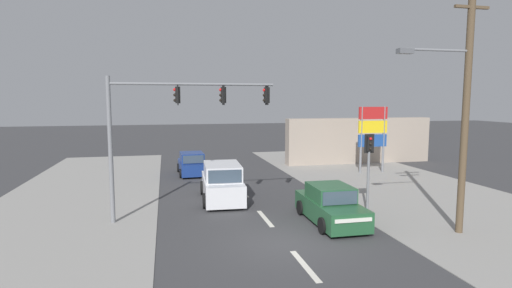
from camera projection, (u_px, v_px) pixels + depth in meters
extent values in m
plane|color=#3A3A3D|center=(286.00, 243.00, 14.15)|extent=(140.00, 140.00, 0.00)
cube|color=silver|center=(305.00, 266.00, 12.21)|extent=(0.20, 2.40, 0.01)
cube|color=silver|center=(265.00, 218.00, 17.06)|extent=(0.20, 2.40, 0.01)
cube|color=silver|center=(243.00, 192.00, 21.90)|extent=(0.20, 2.40, 0.01)
cube|color=gray|center=(463.00, 212.00, 18.07)|extent=(10.00, 44.00, 0.02)
cube|color=gray|center=(56.00, 225.00, 16.15)|extent=(8.00, 40.00, 0.02)
cylinder|color=brown|center=(466.00, 109.00, 14.71)|extent=(0.26, 0.26, 9.47)
cube|color=brown|center=(472.00, 7.00, 14.31)|extent=(1.40, 0.12, 0.10)
cylinder|color=slate|center=(438.00, 50.00, 14.20)|extent=(2.60, 0.10, 0.09)
cube|color=#595B60|center=(405.00, 51.00, 13.93)|extent=(0.56, 0.28, 0.18)
cylinder|color=slate|center=(111.00, 151.00, 16.10)|extent=(0.18, 0.18, 6.00)
cylinder|color=slate|center=(194.00, 84.00, 16.58)|extent=(6.80, 0.16, 0.11)
cube|color=black|center=(178.00, 95.00, 16.47)|extent=(0.20, 0.26, 0.68)
cube|color=black|center=(178.00, 95.00, 16.47)|extent=(0.04, 0.44, 0.84)
sphere|color=red|center=(175.00, 90.00, 16.42)|extent=(0.13, 0.13, 0.13)
sphere|color=black|center=(175.00, 95.00, 16.45)|extent=(0.13, 0.13, 0.13)
sphere|color=black|center=(175.00, 100.00, 16.47)|extent=(0.13, 0.13, 0.13)
cube|color=black|center=(223.00, 95.00, 16.91)|extent=(0.20, 0.26, 0.68)
cube|color=black|center=(223.00, 95.00, 16.91)|extent=(0.04, 0.44, 0.84)
sphere|color=red|center=(221.00, 90.00, 16.85)|extent=(0.13, 0.13, 0.13)
sphere|color=black|center=(221.00, 95.00, 16.88)|extent=(0.13, 0.13, 0.13)
sphere|color=black|center=(221.00, 100.00, 16.90)|extent=(0.13, 0.13, 0.13)
cube|color=black|center=(267.00, 95.00, 17.34)|extent=(0.20, 0.26, 0.68)
cube|color=black|center=(267.00, 95.00, 17.34)|extent=(0.04, 0.44, 0.84)
sphere|color=red|center=(264.00, 90.00, 17.29)|extent=(0.13, 0.13, 0.13)
sphere|color=black|center=(264.00, 95.00, 17.31)|extent=(0.13, 0.13, 0.13)
sphere|color=black|center=(264.00, 100.00, 17.34)|extent=(0.13, 0.13, 0.13)
cylinder|color=slate|center=(368.00, 182.00, 17.72)|extent=(0.12, 0.12, 2.80)
cube|color=black|center=(369.00, 143.00, 17.53)|extent=(0.27, 0.21, 0.68)
cube|color=black|center=(369.00, 143.00, 17.53)|extent=(0.44, 0.06, 0.84)
sphere|color=red|center=(371.00, 139.00, 17.39)|extent=(0.13, 0.13, 0.13)
sphere|color=black|center=(371.00, 144.00, 17.41)|extent=(0.13, 0.13, 0.13)
sphere|color=black|center=(370.00, 149.00, 17.43)|extent=(0.13, 0.13, 0.13)
cylinder|color=slate|center=(361.00, 140.00, 27.30)|extent=(0.16, 0.16, 4.60)
cylinder|color=slate|center=(383.00, 140.00, 27.68)|extent=(0.16, 0.16, 4.60)
cube|color=red|center=(373.00, 113.00, 27.28)|extent=(2.10, 0.14, 0.84)
cube|color=yellow|center=(373.00, 127.00, 27.39)|extent=(2.10, 0.14, 0.84)
cube|color=#1E4793|center=(372.00, 141.00, 27.50)|extent=(2.10, 0.14, 0.84)
cube|color=#A39384|center=(359.00, 141.00, 31.88)|extent=(12.00, 1.00, 3.60)
cube|color=silver|center=(222.00, 188.00, 20.12)|extent=(2.06, 4.58, 1.00)
cube|color=silver|center=(222.00, 171.00, 19.82)|extent=(1.85, 2.78, 0.76)
cube|color=#384756|center=(220.00, 167.00, 21.16)|extent=(1.58, 0.14, 0.65)
cube|color=#384756|center=(225.00, 176.00, 18.48)|extent=(1.55, 0.14, 0.61)
cube|color=white|center=(218.00, 175.00, 22.31)|extent=(1.56, 0.12, 0.14)
cylinder|color=black|center=(203.00, 188.00, 21.35)|extent=(0.25, 0.73, 0.72)
cylinder|color=black|center=(237.00, 187.00, 21.67)|extent=(0.25, 0.73, 0.72)
cylinder|color=black|center=(205.00, 201.00, 18.62)|extent=(0.25, 0.73, 0.72)
cylinder|color=black|center=(244.00, 199.00, 18.94)|extent=(0.25, 0.73, 0.72)
cube|color=navy|center=(192.00, 167.00, 27.11)|extent=(1.73, 3.65, 0.76)
cube|color=navy|center=(192.00, 157.00, 26.74)|extent=(1.55, 1.95, 0.64)
cube|color=#384756|center=(190.00, 155.00, 27.67)|extent=(1.36, 0.11, 0.54)
cube|color=#384756|center=(193.00, 159.00, 25.81)|extent=(1.33, 0.11, 0.51)
cube|color=white|center=(189.00, 160.00, 28.84)|extent=(1.36, 0.09, 0.14)
cylinder|color=black|center=(179.00, 168.00, 28.00)|extent=(0.20, 0.61, 0.60)
cylinder|color=black|center=(201.00, 167.00, 28.41)|extent=(0.20, 0.61, 0.60)
cylinder|color=black|center=(181.00, 173.00, 25.85)|extent=(0.20, 0.61, 0.60)
cylinder|color=black|center=(206.00, 172.00, 26.26)|extent=(0.20, 0.61, 0.60)
cube|color=#235633|center=(330.00, 210.00, 16.48)|extent=(1.74, 4.22, 0.80)
cube|color=#235633|center=(330.00, 192.00, 16.45)|extent=(1.58, 1.91, 0.62)
cube|color=#384756|center=(340.00, 198.00, 15.50)|extent=(1.44, 0.07, 0.53)
cube|color=#384756|center=(321.00, 187.00, 17.39)|extent=(1.40, 0.07, 0.50)
cube|color=white|center=(354.00, 220.00, 14.40)|extent=(1.45, 0.05, 0.14)
cylinder|color=black|center=(364.00, 223.00, 15.41)|extent=(0.20, 0.64, 0.64)
cylinder|color=black|center=(323.00, 226.00, 15.06)|extent=(0.20, 0.64, 0.64)
cylinder|color=black|center=(337.00, 205.00, 17.94)|extent=(0.20, 0.64, 0.64)
cylinder|color=black|center=(301.00, 208.00, 17.58)|extent=(0.20, 0.64, 0.64)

